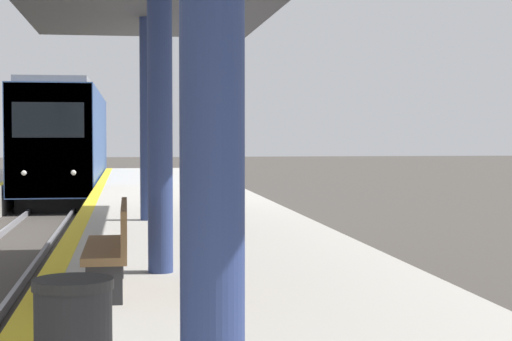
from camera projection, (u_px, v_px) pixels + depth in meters
name	position (u px, v px, depth m)	size (l,w,h in m)	color
train	(67.00, 142.00, 36.34)	(2.86, 17.62, 4.62)	black
bench	(113.00, 244.00, 8.99)	(0.44, 1.90, 0.92)	brown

